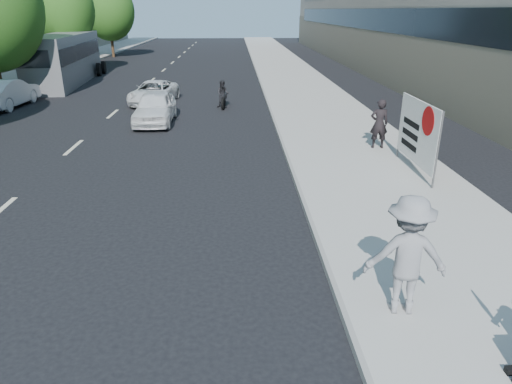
{
  "coord_description": "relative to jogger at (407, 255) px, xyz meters",
  "views": [
    {
      "loc": [
        -0.32,
        -9.0,
        4.86
      ],
      "look_at": [
        0.13,
        1.02,
        0.85
      ],
      "focal_mm": 32.0,
      "sensor_mm": 36.0,
      "label": 1
    }
  ],
  "objects": [
    {
      "name": "white_sedan_near",
      "position": [
        -6.41,
        14.66,
        -0.47
      ],
      "size": [
        1.72,
        4.18,
        1.42
      ],
      "primitive_type": "imported",
      "rotation": [
        0.0,
        0.0,
        0.01
      ],
      "color": "white",
      "rests_on": "ground"
    },
    {
      "name": "white_sedan_far",
      "position": [
        -7.26,
        19.44,
        -0.58
      ],
      "size": [
        2.54,
        4.55,
        1.2
      ],
      "primitive_type": "imported",
      "rotation": [
        0.0,
        0.0,
        -0.13
      ],
      "color": "white",
      "rests_on": "ground"
    },
    {
      "name": "jogger",
      "position": [
        0.0,
        0.0,
        0.0
      ],
      "size": [
        1.42,
        0.93,
        2.06
      ],
      "primitive_type": "imported",
      "rotation": [
        0.0,
        0.0,
        3.02
      ],
      "color": "gray",
      "rests_on": "near_sidewalk"
    },
    {
      "name": "near_sidewalk",
      "position": [
        1.6,
        22.67,
        -1.11
      ],
      "size": [
        5.0,
        120.0,
        0.15
      ],
      "primitive_type": "cube",
      "color": "#A9A59E",
      "rests_on": "ground"
    },
    {
      "name": "motorcycle",
      "position": [
        -3.38,
        18.09,
        -0.54
      ],
      "size": [
        0.75,
        2.05,
        1.42
      ],
      "rotation": [
        0.0,
        0.0,
        -0.11
      ],
      "color": "black",
      "rests_on": "ground"
    },
    {
      "name": "bus",
      "position": [
        -14.7,
        27.54,
        0.46
      ],
      "size": [
        3.56,
        12.23,
        3.3
      ],
      "rotation": [
        0.0,
        0.0,
        0.08
      ],
      "color": "slate",
      "rests_on": "ground"
    },
    {
      "name": "tree_far_e",
      "position": [
        -16.1,
        46.67,
        3.6
      ],
      "size": [
        5.4,
        5.4,
        7.89
      ],
      "color": "#382616",
      "rests_on": "ground"
    },
    {
      "name": "tree_far_d",
      "position": [
        -16.1,
        32.67,
        3.71
      ],
      "size": [
        4.8,
        4.8,
        7.65
      ],
      "color": "#382616",
      "rests_on": "ground"
    },
    {
      "name": "ground",
      "position": [
        -2.4,
        2.67,
        -1.18
      ],
      "size": [
        160.0,
        160.0,
        0.0
      ],
      "primitive_type": "plane",
      "color": "black",
      "rests_on": "ground"
    },
    {
      "name": "white_sedan_mid",
      "position": [
        -14.89,
        18.71,
        -0.44
      ],
      "size": [
        1.77,
        4.59,
        1.49
      ],
      "primitive_type": "imported",
      "rotation": [
        0.0,
        0.0,
        3.1
      ],
      "color": "silver",
      "rests_on": "ground"
    },
    {
      "name": "protest_banner",
      "position": [
        2.8,
        7.0,
        0.22
      ],
      "size": [
        0.08,
        3.06,
        2.2
      ],
      "color": "#4C4C4C",
      "rests_on": "near_sidewalk"
    },
    {
      "name": "pedestrian_woman",
      "position": [
        2.44,
        9.63,
        -0.14
      ],
      "size": [
        0.67,
        0.46,
        1.79
      ],
      "primitive_type": "imported",
      "rotation": [
        0.0,
        0.0,
        3.09
      ],
      "color": "black",
      "rests_on": "near_sidewalk"
    }
  ]
}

